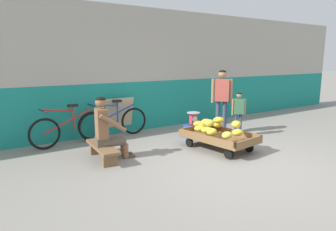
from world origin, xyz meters
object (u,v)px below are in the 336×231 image
(plastic_crate, at_px, (193,131))
(weighing_scale, at_px, (193,118))
(customer_adult, at_px, (222,95))
(vendor_seated, at_px, (107,129))
(sign_board, at_px, (119,116))
(bicycle_far_left, at_px, (114,122))
(shopping_bag, at_px, (207,137))
(low_bench, at_px, (103,149))
(bicycle_near_left, at_px, (69,129))
(banana_cart, at_px, (219,138))
(customer_child, at_px, (239,110))

(plastic_crate, xyz_separation_m, weighing_scale, (0.00, -0.00, 0.30))
(customer_adult, bearing_deg, vendor_seated, -175.38)
(vendor_seated, relative_size, sign_board, 1.29)
(bicycle_far_left, xyz_separation_m, shopping_bag, (1.51, -1.55, -0.23))
(low_bench, distance_m, bicycle_near_left, 1.31)
(vendor_seated, relative_size, bicycle_near_left, 0.69)
(bicycle_far_left, bearing_deg, banana_cart, -57.15)
(plastic_crate, relative_size, sign_board, 0.41)
(customer_adult, distance_m, shopping_bag, 1.18)
(low_bench, relative_size, bicycle_far_left, 0.67)
(banana_cart, height_order, plastic_crate, banana_cart)
(low_bench, relative_size, customer_child, 1.08)
(shopping_bag, bearing_deg, weighing_scale, 93.48)
(shopping_bag, bearing_deg, customer_adult, 26.86)
(sign_board, bearing_deg, low_bench, -123.43)
(customer_child, bearing_deg, bicycle_near_left, 157.10)
(customer_child, relative_size, shopping_bag, 4.30)
(banana_cart, distance_m, shopping_bag, 0.57)
(vendor_seated, distance_m, weighing_scale, 2.25)
(sign_board, distance_m, shopping_bag, 2.19)
(banana_cart, height_order, bicycle_far_left, bicycle_far_left)
(plastic_crate, xyz_separation_m, customer_adult, (0.78, -0.08, 0.80))
(shopping_bag, bearing_deg, plastic_crate, 93.48)
(banana_cart, xyz_separation_m, plastic_crate, (0.14, 0.99, -0.09))
(vendor_seated, xyz_separation_m, plastic_crate, (2.22, 0.32, -0.42))
(banana_cart, bearing_deg, shopping_bag, 72.72)
(customer_adult, bearing_deg, shopping_bag, -153.14)
(bicycle_near_left, xyz_separation_m, shopping_bag, (2.55, -1.43, -0.23))
(plastic_crate, xyz_separation_m, customer_child, (0.93, -0.49, 0.49))
(bicycle_near_left, relative_size, customer_adult, 1.08)
(bicycle_near_left, distance_m, shopping_bag, 2.94)
(weighing_scale, relative_size, customer_adult, 0.20)
(sign_board, relative_size, customer_adult, 0.58)
(low_bench, xyz_separation_m, customer_adult, (3.08, 0.23, 0.75))
(low_bench, xyz_separation_m, shopping_bag, (2.33, -0.15, -0.08))
(banana_cart, bearing_deg, customer_child, 25.17)
(weighing_scale, xyz_separation_m, customer_child, (0.93, -0.49, 0.19))
(sign_board, bearing_deg, vendor_seated, -120.98)
(customer_adult, bearing_deg, plastic_crate, 173.97)
(banana_cart, distance_m, bicycle_near_left, 3.09)
(bicycle_near_left, height_order, customer_child, customer_child)
(vendor_seated, height_order, plastic_crate, vendor_seated)
(vendor_seated, bearing_deg, bicycle_far_left, 62.45)
(bicycle_near_left, bearing_deg, customer_child, -22.90)
(vendor_seated, xyz_separation_m, customer_child, (3.15, -0.17, 0.07))
(bicycle_far_left, relative_size, customer_adult, 1.09)
(banana_cart, distance_m, customer_child, 1.25)
(banana_cart, bearing_deg, bicycle_near_left, 140.59)
(sign_board, distance_m, customer_adult, 2.50)
(low_bench, height_order, customer_adult, customer_adult)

